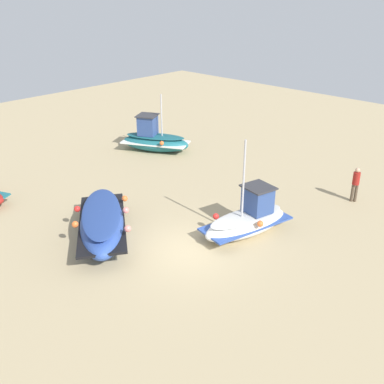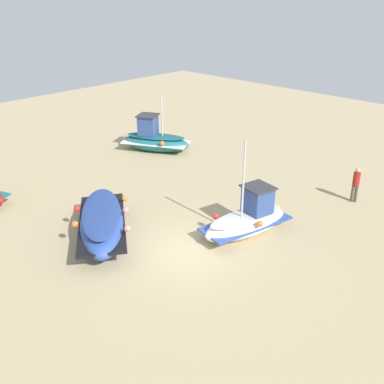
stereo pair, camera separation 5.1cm
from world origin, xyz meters
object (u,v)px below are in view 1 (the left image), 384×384
at_px(person_walking, 356,182).
at_px(fishing_boat_0, 248,220).
at_px(fishing_boat_4, 154,140).
at_px(fishing_boat_2, 102,222).

bearing_deg(person_walking, fishing_boat_0, 129.76).
xyz_separation_m(fishing_boat_4, person_walking, (-12.07, -1.58, 0.27)).
distance_m(fishing_boat_4, person_walking, 12.17).
bearing_deg(fishing_boat_4, person_walking, 159.71).
bearing_deg(fishing_boat_2, person_walking, 96.72).
xyz_separation_m(fishing_boat_0, fishing_boat_4, (10.32, -4.26, 0.07)).
distance_m(fishing_boat_0, person_walking, 6.11).
bearing_deg(fishing_boat_2, fishing_boat_0, 83.07).
height_order(fishing_boat_4, person_walking, fishing_boat_4).
relative_size(fishing_boat_4, person_walking, 2.64).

